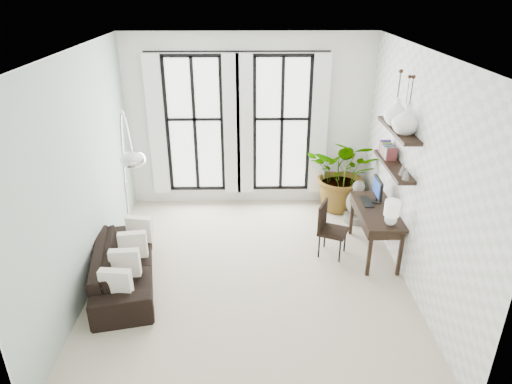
{
  "coord_description": "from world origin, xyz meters",
  "views": [
    {
      "loc": [
        -0.01,
        -5.64,
        3.97
      ],
      "look_at": [
        0.09,
        0.3,
        1.21
      ],
      "focal_mm": 32.0,
      "sensor_mm": 36.0,
      "label": 1
    }
  ],
  "objects_px": {
    "arc_lamp": "(126,150)",
    "buddha": "(357,204)",
    "desk_chair": "(328,226)",
    "desk": "(377,214)",
    "sofa": "(124,266)",
    "plant": "(344,173)"
  },
  "relations": [
    {
      "from": "sofa",
      "to": "desk",
      "type": "distance_m",
      "value": 3.83
    },
    {
      "from": "plant",
      "to": "arc_lamp",
      "type": "xyz_separation_m",
      "value": [
        -3.46,
        -1.86,
        1.14
      ]
    },
    {
      "from": "plant",
      "to": "desk",
      "type": "height_order",
      "value": "plant"
    },
    {
      "from": "sofa",
      "to": "desk_chair",
      "type": "relative_size",
      "value": 2.29
    },
    {
      "from": "plant",
      "to": "desk",
      "type": "xyz_separation_m",
      "value": [
        0.19,
        -1.64,
        0.0
      ]
    },
    {
      "from": "arc_lamp",
      "to": "buddha",
      "type": "xyz_separation_m",
      "value": [
        3.62,
        1.36,
        -1.54
      ]
    },
    {
      "from": "arc_lamp",
      "to": "buddha",
      "type": "height_order",
      "value": "arc_lamp"
    },
    {
      "from": "sofa",
      "to": "plant",
      "type": "relative_size",
      "value": 1.38
    },
    {
      "from": "desk",
      "to": "buddha",
      "type": "bearing_deg",
      "value": 91.21
    },
    {
      "from": "arc_lamp",
      "to": "plant",
      "type": "bearing_deg",
      "value": 28.29
    },
    {
      "from": "desk",
      "to": "desk_chair",
      "type": "xyz_separation_m",
      "value": [
        -0.72,
        0.06,
        -0.23
      ]
    },
    {
      "from": "plant",
      "to": "sofa",
      "type": "bearing_deg",
      "value": -146.83
    },
    {
      "from": "sofa",
      "to": "arc_lamp",
      "type": "bearing_deg",
      "value": -24.09
    },
    {
      "from": "buddha",
      "to": "sofa",
      "type": "bearing_deg",
      "value": -153.87
    },
    {
      "from": "desk_chair",
      "to": "desk",
      "type": "bearing_deg",
      "value": 19.71
    },
    {
      "from": "desk",
      "to": "desk_chair",
      "type": "relative_size",
      "value": 1.52
    },
    {
      "from": "sofa",
      "to": "desk",
      "type": "relative_size",
      "value": 1.51
    },
    {
      "from": "sofa",
      "to": "plant",
      "type": "distance_m",
      "value": 4.27
    },
    {
      "from": "desk_chair",
      "to": "arc_lamp",
      "type": "bearing_deg",
      "value": -150.16
    },
    {
      "from": "desk",
      "to": "sofa",
      "type": "bearing_deg",
      "value": -169.56
    },
    {
      "from": "plant",
      "to": "desk",
      "type": "relative_size",
      "value": 1.1
    },
    {
      "from": "desk_chair",
      "to": "buddha",
      "type": "distance_m",
      "value": 1.29
    }
  ]
}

